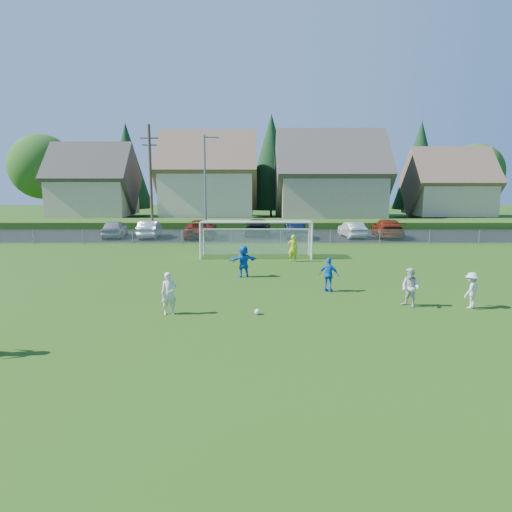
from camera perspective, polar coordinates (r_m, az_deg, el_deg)
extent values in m
plane|color=#193D0C|center=(15.43, -0.04, -10.11)|extent=(160.00, 160.00, 0.00)
plane|color=black|center=(42.35, 0.03, 2.52)|extent=(60.00, 60.00, 0.00)
cube|color=#1E420F|center=(49.76, 0.04, 4.03)|extent=(70.00, 6.00, 0.80)
sphere|color=white|center=(17.86, 0.16, -6.98)|extent=(0.22, 0.22, 0.22)
imported|color=silver|center=(18.04, -10.83, -4.62)|extent=(0.69, 0.54, 1.66)
imported|color=silver|center=(19.79, 18.73, -3.76)|extent=(0.96, 1.00, 1.62)
imported|color=silver|center=(20.57, 25.31, -3.88)|extent=(1.08, 1.05, 1.48)
imported|color=blue|center=(21.56, 9.10, -2.33)|extent=(1.01, 0.77, 1.60)
imported|color=blue|center=(24.47, -1.57, -0.65)|extent=(1.67, 1.02, 1.72)
imported|color=#BAD719|center=(29.17, 4.64, 0.99)|extent=(0.65, 0.44, 1.72)
imported|color=gray|center=(43.20, -17.25, 3.27)|extent=(2.36, 4.76, 1.56)
imported|color=silver|center=(42.30, -13.15, 3.29)|extent=(1.97, 4.72, 1.52)
imported|color=#66130B|center=(41.50, -6.89, 3.42)|extent=(3.03, 5.96, 1.61)
imported|color=black|center=(42.47, 0.24, 3.62)|extent=(2.49, 5.59, 1.59)
imported|color=#142346|center=(41.12, 4.96, 3.41)|extent=(1.98, 4.79, 1.62)
imported|color=#BDBDBD|center=(42.16, 11.91, 3.24)|extent=(1.91, 4.38, 1.40)
imported|color=maroon|center=(43.08, 16.08, 3.36)|extent=(2.87, 5.86, 1.64)
cylinder|color=white|center=(30.02, -6.97, 1.88)|extent=(0.12, 0.12, 2.44)
cylinder|color=white|center=(30.02, 7.00, 1.88)|extent=(0.12, 0.12, 2.44)
cylinder|color=white|center=(29.66, 0.02, 4.23)|extent=(7.30, 0.12, 0.12)
cylinder|color=white|center=(31.84, -6.57, 1.74)|extent=(0.08, 0.08, 1.80)
cylinder|color=white|center=(31.83, 6.61, 1.74)|extent=(0.08, 0.08, 1.80)
cylinder|color=white|center=(31.51, 0.02, 3.38)|extent=(7.30, 0.08, 0.08)
cube|color=silver|center=(31.62, 0.02, 1.76)|extent=(7.30, 0.02, 1.80)
cube|color=silver|center=(30.91, -6.77, 2.11)|extent=(0.02, 1.80, 2.44)
cube|color=silver|center=(30.90, 6.81, 2.10)|extent=(0.02, 1.80, 2.44)
cube|color=silver|center=(30.55, 0.02, 4.39)|extent=(7.30, 1.80, 0.02)
cube|color=gray|center=(36.75, 0.03, 3.28)|extent=(52.00, 0.03, 0.03)
cube|color=gray|center=(36.82, 0.03, 2.39)|extent=(52.00, 0.02, 1.14)
cylinder|color=gray|center=(36.82, 0.03, 2.39)|extent=(0.06, 0.06, 1.20)
cylinder|color=slate|center=(40.79, -6.37, 8.53)|extent=(0.18, 0.18, 9.00)
cylinder|color=slate|center=(40.89, -5.77, 14.57)|extent=(1.20, 0.12, 0.12)
cube|color=slate|center=(40.83, -4.90, 14.52)|extent=(0.36, 0.18, 0.12)
cylinder|color=#473321|center=(42.61, -13.02, 9.06)|extent=(0.26, 0.26, 10.00)
cube|color=#473321|center=(42.76, -13.21, 14.15)|extent=(1.60, 0.10, 0.10)
cube|color=#473321|center=(42.71, -13.18, 13.35)|extent=(1.30, 0.10, 0.10)
cube|color=tan|center=(60.01, -19.58, 6.97)|extent=(9.00, 8.00, 4.50)
pyramid|color=#423D38|center=(60.14, -19.94, 13.31)|extent=(9.90, 8.80, 4.41)
cube|color=#C6B58E|center=(57.87, -5.97, 7.88)|extent=(11.00, 9.00, 5.50)
pyramid|color=brown|center=(58.16, -6.10, 15.50)|extent=(12.10, 9.90, 4.96)
cube|color=tan|center=(57.27, 9.16, 7.54)|extent=(12.00, 10.00, 5.00)
pyramid|color=#4C473F|center=(57.56, 9.38, 15.54)|extent=(13.20, 11.00, 5.52)
cube|color=tan|center=(62.37, 22.83, 6.62)|extent=(9.00, 8.00, 4.00)
pyramid|color=brown|center=(62.45, 23.22, 12.50)|extent=(9.90, 8.80, 4.41)
cylinder|color=#382616|center=(66.78, -24.89, 5.92)|extent=(0.36, 0.36, 3.96)
sphere|color=#2B5B19|center=(66.72, -25.18, 10.07)|extent=(8.36, 8.36, 8.36)
cylinder|color=#382616|center=(67.16, -15.57, 5.29)|extent=(0.30, 0.30, 1.20)
cone|color=#143819|center=(67.03, -15.82, 10.79)|extent=(6.76, 6.76, 11.70)
cylinder|color=#382616|center=(66.18, -6.93, 5.51)|extent=(0.30, 0.30, 1.20)
cone|color=#143819|center=(66.03, -7.04, 10.71)|extent=(6.24, 6.24, 10.80)
cylinder|color=#382616|center=(62.73, 1.88, 5.36)|extent=(0.30, 0.30, 1.20)
cone|color=#143819|center=(62.60, 1.91, 11.67)|extent=(7.28, 7.28, 12.60)
cylinder|color=#382616|center=(65.71, 10.64, 6.59)|extent=(0.36, 0.36, 3.96)
sphere|color=#2B5B19|center=(65.65, 10.77, 10.81)|extent=(8.36, 8.36, 8.36)
cylinder|color=#382616|center=(66.44, 19.46, 5.05)|extent=(0.30, 0.30, 1.20)
cone|color=#143819|center=(66.30, 19.77, 10.61)|extent=(6.76, 6.76, 11.70)
cylinder|color=#382616|center=(70.33, 25.44, 5.87)|extent=(0.36, 0.36, 3.60)
sphere|color=#2B5B19|center=(70.25, 25.70, 9.45)|extent=(7.60, 7.60, 7.60)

